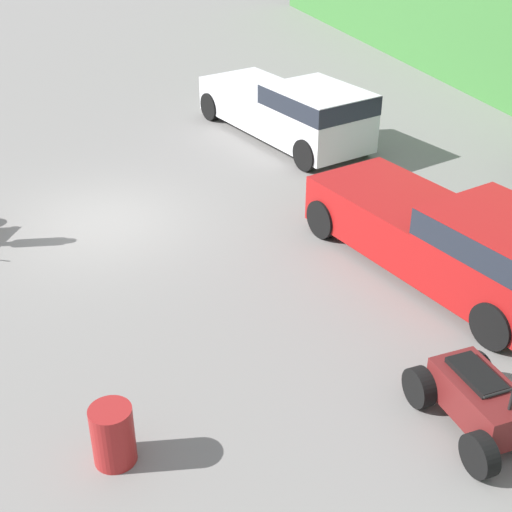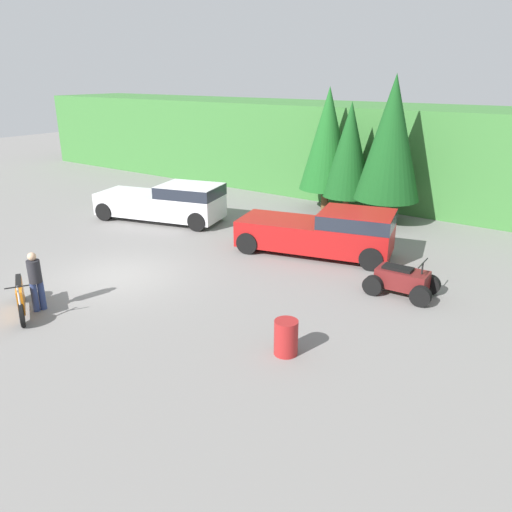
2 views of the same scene
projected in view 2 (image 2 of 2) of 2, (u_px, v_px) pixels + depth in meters
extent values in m
plane|color=slate|center=(118.00, 277.00, 16.62)|extent=(80.00, 80.00, 0.00)
cube|color=#387033|center=(339.00, 148.00, 28.02)|extent=(44.00, 6.00, 4.81)
cylinder|color=brown|center=(325.00, 199.00, 24.67)|extent=(0.35, 0.35, 1.05)
cone|color=#19561E|center=(328.00, 139.00, 23.66)|extent=(2.57, 2.57, 4.78)
cylinder|color=brown|center=(346.00, 205.00, 23.67)|extent=(0.31, 0.31, 0.94)
cone|color=#144719|center=(349.00, 150.00, 22.77)|extent=(2.30, 2.30, 4.28)
cylinder|color=brown|center=(385.00, 211.00, 22.24)|extent=(0.38, 0.38, 1.15)
cone|color=#144719|center=(391.00, 138.00, 21.13)|extent=(2.81, 2.81, 5.25)
cube|color=maroon|center=(356.00, 233.00, 17.90)|extent=(2.95, 2.57, 1.53)
cube|color=#1E232D|center=(357.00, 219.00, 17.73)|extent=(2.98, 2.60, 0.49)
cube|color=maroon|center=(282.00, 231.00, 18.98)|extent=(3.50, 2.71, 0.97)
cylinder|color=black|center=(380.00, 243.00, 18.66)|extent=(0.87, 0.47, 0.82)
cylinder|color=black|center=(371.00, 259.00, 17.04)|extent=(0.87, 0.47, 0.82)
cylinder|color=black|center=(265.00, 229.00, 20.24)|extent=(0.87, 0.47, 0.82)
cylinder|color=black|center=(248.00, 243.00, 18.62)|extent=(0.87, 0.47, 0.82)
cube|color=silver|center=(191.00, 202.00, 22.16)|extent=(3.05, 2.63, 1.53)
cube|color=#1E232D|center=(190.00, 191.00, 21.99)|extent=(3.07, 2.66, 0.49)
cube|color=silver|center=(135.00, 202.00, 23.21)|extent=(3.61, 2.78, 0.97)
cylinder|color=black|center=(215.00, 211.00, 22.93)|extent=(0.87, 0.48, 0.82)
cylinder|color=black|center=(197.00, 222.00, 21.29)|extent=(0.87, 0.48, 0.82)
cylinder|color=black|center=(128.00, 202.00, 24.47)|extent=(0.87, 0.48, 0.82)
cylinder|color=black|center=(105.00, 212.00, 22.84)|extent=(0.87, 0.48, 0.82)
cylinder|color=black|center=(22.00, 316.00, 13.26)|extent=(0.59, 0.40, 0.63)
cylinder|color=black|center=(21.00, 291.00, 14.76)|extent=(0.59, 0.40, 0.63)
cube|color=orange|center=(20.00, 296.00, 13.93)|extent=(1.18, 0.78, 0.69)
cylinder|color=#B7B7BC|center=(19.00, 301.00, 13.16)|extent=(0.28, 0.19, 0.79)
cylinder|color=black|center=(17.00, 287.00, 13.02)|extent=(0.33, 0.54, 0.04)
cube|color=black|center=(18.00, 281.00, 13.98)|extent=(0.88, 0.59, 0.06)
cylinder|color=black|center=(430.00, 285.00, 15.21)|extent=(0.62, 0.24, 0.61)
cylinder|color=black|center=(420.00, 296.00, 14.42)|extent=(0.62, 0.24, 0.61)
cylinder|color=black|center=(384.00, 275.00, 15.95)|extent=(0.62, 0.24, 0.61)
cylinder|color=black|center=(373.00, 285.00, 15.17)|extent=(0.62, 0.24, 0.61)
cube|color=#5B1919|center=(402.00, 279.00, 15.12)|extent=(1.55, 0.84, 0.56)
cylinder|color=black|center=(422.00, 269.00, 14.67)|extent=(0.05, 0.05, 0.35)
cylinder|color=black|center=(423.00, 263.00, 14.61)|extent=(0.07, 0.94, 0.04)
cube|color=black|center=(398.00, 268.00, 15.09)|extent=(0.89, 0.48, 0.08)
cylinder|color=navy|center=(42.00, 295.00, 14.20)|extent=(0.21, 0.21, 0.86)
cylinder|color=navy|center=(35.00, 297.00, 14.08)|extent=(0.21, 0.21, 0.86)
cylinder|color=#232328|center=(34.00, 271.00, 13.88)|extent=(0.42, 0.42, 0.65)
sphere|color=tan|center=(32.00, 257.00, 13.73)|extent=(0.27, 0.27, 0.23)
cylinder|color=maroon|center=(286.00, 337.00, 11.92)|extent=(0.58, 0.58, 0.88)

